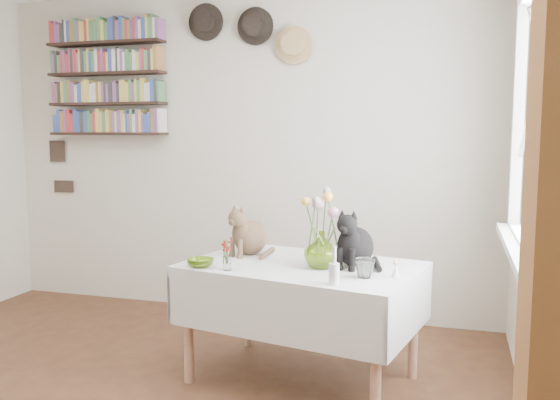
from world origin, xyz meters
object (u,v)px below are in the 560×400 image
(tabby_cat, at_px, (251,228))
(black_cat, at_px, (355,236))
(flower_vase, at_px, (322,249))
(bookshelf_unit, at_px, (107,78))
(dining_table, at_px, (302,293))

(tabby_cat, relative_size, black_cat, 0.95)
(black_cat, xyz_separation_m, flower_vase, (-0.17, -0.10, -0.07))
(bookshelf_unit, bearing_deg, dining_table, -29.68)
(tabby_cat, distance_m, black_cat, 0.67)
(dining_table, height_order, bookshelf_unit, bookshelf_unit)
(tabby_cat, bearing_deg, bookshelf_unit, 173.35)
(flower_vase, bearing_deg, tabby_cat, 154.78)
(flower_vase, bearing_deg, black_cat, 31.29)
(dining_table, relative_size, black_cat, 4.23)
(dining_table, bearing_deg, tabby_cat, 154.22)
(tabby_cat, xyz_separation_m, black_cat, (0.66, -0.13, 0.01))
(flower_vase, height_order, bookshelf_unit, bookshelf_unit)
(dining_table, distance_m, black_cat, 0.45)
(black_cat, bearing_deg, flower_vase, -136.36)
(bookshelf_unit, bearing_deg, tabby_cat, -30.57)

